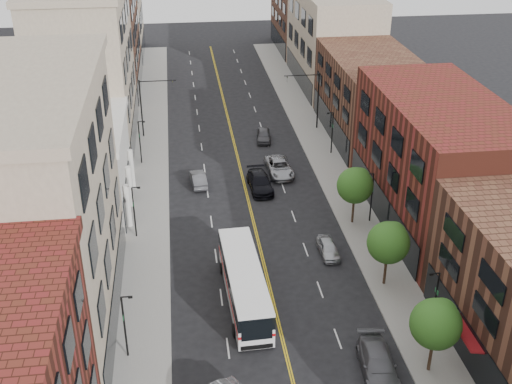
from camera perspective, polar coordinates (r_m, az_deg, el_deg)
name	(u,v)px	position (r m, az deg, el deg)	size (l,w,h in m)	color
sidewalk_left	(150,182)	(69.54, -9.41, 0.84)	(4.00, 110.00, 0.15)	gray
sidewalk_right	(332,172)	(71.38, 6.81, 1.76)	(4.00, 110.00, 0.15)	gray
bldg_l_tanoffice	(32,215)	(47.00, -19.30, -1.97)	(10.00, 22.00, 18.00)	gray
bldg_l_white	(74,169)	(65.00, -15.91, 1.98)	(10.00, 14.00, 8.00)	silver
bldg_l_far_a	(86,68)	(79.04, -14.89, 10.57)	(10.00, 20.00, 18.00)	gray
bldg_l_far_b	(102,39)	(98.61, -13.55, 13.11)	(10.00, 20.00, 15.00)	#542F21
bldg_r_mid	(438,162)	(61.62, 15.84, 2.60)	(10.00, 22.00, 12.00)	#592217
bldg_r_far_a	(372,97)	(80.24, 10.26, 8.29)	(10.00, 20.00, 10.00)	#542F21
bldg_r_far_b	(333,38)	(99.05, 6.84, 13.43)	(10.00, 22.00, 14.00)	gray
bldg_r_far_c	(306,18)	(118.38, 4.49, 15.12)	(10.00, 18.00, 11.00)	#542F21
tree_r_1	(437,322)	(44.17, 15.77, -11.08)	(3.40, 3.40, 5.59)	black
tree_r_2	(389,241)	(51.73, 11.76, -4.30)	(3.40, 3.40, 5.59)	black
tree_r_3	(356,184)	(60.01, 8.86, 0.69)	(3.40, 3.40, 5.59)	black
lamp_l_1	(125,323)	(45.21, -11.57, -11.35)	(0.81, 0.55, 5.05)	black
lamp_l_2	(134,209)	(58.53, -10.76, -1.50)	(0.81, 0.55, 5.05)	black
lamp_l_3	(140,140)	(72.94, -10.26, 4.58)	(0.81, 0.55, 5.05)	black
lamp_r_1	(435,298)	(48.25, 15.63, -9.08)	(0.81, 0.55, 5.05)	black
lamp_r_2	(371,195)	(60.91, 10.22, -0.23)	(0.81, 0.55, 5.05)	black
lamp_r_3	(332,130)	(74.86, 6.76, 5.46)	(0.81, 0.55, 5.05)	black
signal_mast_left	(147,101)	(79.76, -9.68, 7.95)	(4.49, 0.18, 7.20)	black
signal_mast_right	(313,94)	(81.41, 5.05, 8.65)	(4.49, 0.18, 7.20)	black
city_bus	(244,282)	(50.15, -1.05, -7.97)	(3.24, 12.15, 3.10)	white
car_parked_mid	(378,363)	(45.32, 10.77, -14.74)	(2.25, 5.54, 1.61)	#55555A
car_parked_far	(328,248)	(56.60, 6.45, -4.97)	(1.55, 3.85, 1.31)	#B0B3B8
car_lane_behind	(198,179)	(68.29, -5.14, 1.18)	(1.47, 4.22, 1.39)	#505155
car_lane_a	(260,182)	(67.00, 0.35, 0.86)	(2.26, 5.56, 1.61)	black
car_lane_b	(279,167)	(70.42, 2.09, 2.22)	(2.61, 5.66, 1.57)	#999AA0
car_lane_c	(264,135)	(78.91, 0.69, 5.07)	(1.67, 4.14, 1.41)	#444448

